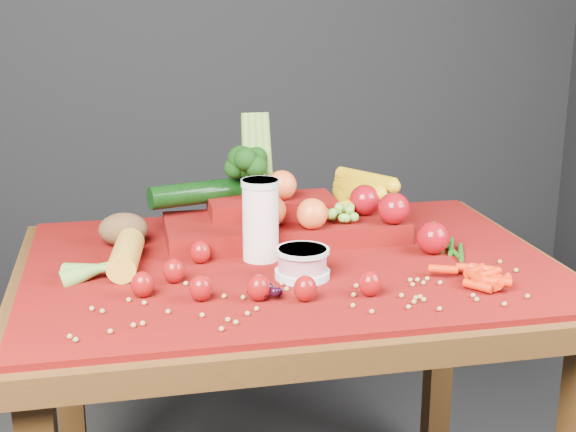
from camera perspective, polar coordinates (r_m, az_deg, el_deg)
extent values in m
cube|color=black|center=(3.02, -6.03, 15.06)|extent=(3.00, 0.02, 2.50)
cube|color=#3D260D|center=(1.65, 0.14, -4.38)|extent=(1.10, 0.80, 0.05)
cube|color=#3D260D|center=(2.07, -15.24, -11.79)|extent=(0.06, 0.06, 0.70)
cube|color=#3D260D|center=(2.22, 10.68, -9.57)|extent=(0.06, 0.06, 0.70)
cube|color=#660E03|center=(1.63, 0.15, -3.36)|extent=(1.05, 0.75, 0.01)
cylinder|color=white|center=(1.62, -1.97, -0.28)|extent=(0.07, 0.07, 0.17)
cylinder|color=silver|center=(1.60, -1.99, 2.37)|extent=(0.08, 0.08, 0.01)
cylinder|color=silver|center=(1.54, 1.02, -4.13)|extent=(0.11, 0.11, 0.01)
cylinder|color=#C6808C|center=(1.53, 1.03, -3.11)|extent=(0.09, 0.09, 0.04)
cylinder|color=silver|center=(1.52, 1.03, -2.47)|extent=(0.10, 0.10, 0.01)
ellipsoid|color=maroon|center=(1.52, -8.12, -3.88)|extent=(0.04, 0.04, 0.05)
cone|color=#0B3F0B|center=(1.51, -8.15, -3.07)|extent=(0.03, 0.03, 0.01)
ellipsoid|color=maroon|center=(1.46, -10.30, -4.81)|extent=(0.04, 0.04, 0.05)
cone|color=#0B3F0B|center=(1.45, -10.35, -3.97)|extent=(0.03, 0.03, 0.01)
ellipsoid|color=maroon|center=(1.43, -6.22, -5.12)|extent=(0.04, 0.04, 0.05)
cone|color=#0B3F0B|center=(1.42, -6.25, -4.27)|extent=(0.03, 0.03, 0.01)
ellipsoid|color=maroon|center=(1.42, -2.11, -5.13)|extent=(0.04, 0.04, 0.05)
cone|color=#0B3F0B|center=(1.41, -2.12, -4.27)|extent=(0.03, 0.03, 0.01)
ellipsoid|color=maroon|center=(1.42, 1.22, -5.18)|extent=(0.04, 0.04, 0.05)
cone|color=#0B3F0B|center=(1.41, 1.23, -4.32)|extent=(0.03, 0.03, 0.01)
ellipsoid|color=maroon|center=(1.45, 5.86, -4.79)|extent=(0.04, 0.04, 0.05)
cone|color=#0B3F0B|center=(1.44, 5.89, -3.95)|extent=(0.03, 0.03, 0.01)
ellipsoid|color=maroon|center=(1.62, -6.26, -2.56)|extent=(0.04, 0.04, 0.05)
cone|color=#0B3F0B|center=(1.61, -6.28, -1.79)|extent=(0.03, 0.03, 0.01)
cylinder|color=gold|center=(1.61, -11.43, -2.72)|extent=(0.08, 0.19, 0.06)
ellipsoid|color=#503423|center=(1.75, -11.64, -0.94)|extent=(0.10, 0.08, 0.07)
cube|color=#660E03|center=(1.77, -0.24, -0.86)|extent=(0.52, 0.22, 0.04)
cube|color=#660E03|center=(1.80, -1.19, 0.77)|extent=(0.28, 0.12, 0.03)
sphere|color=#960010|center=(1.73, 7.54, 0.54)|extent=(0.07, 0.07, 0.07)
sphere|color=#960010|center=(1.69, 10.29, -1.53)|extent=(0.07, 0.07, 0.07)
sphere|color=#960010|center=(1.79, 5.48, 1.15)|extent=(0.07, 0.07, 0.07)
sphere|color=#DC4824|center=(1.70, -1.22, 0.37)|extent=(0.07, 0.07, 0.07)
sphere|color=#DC4824|center=(1.68, 1.72, 0.16)|extent=(0.07, 0.07, 0.07)
sphere|color=#DC4824|center=(1.77, -0.44, 2.21)|extent=(0.07, 0.07, 0.07)
cylinder|color=#E0B206|center=(1.86, 3.92, 1.21)|extent=(0.06, 0.18, 0.04)
cylinder|color=#E0B206|center=(1.86, 4.52, 1.68)|extent=(0.04, 0.18, 0.04)
cylinder|color=#E0B206|center=(1.86, 5.12, 2.16)|extent=(0.08, 0.18, 0.04)
cylinder|color=#E0B206|center=(1.86, 5.57, 2.63)|extent=(0.11, 0.18, 0.04)
cylinder|color=#3F662D|center=(1.78, -2.64, 1.93)|extent=(0.04, 0.04, 0.04)
cylinder|color=olive|center=(1.81, -2.96, 3.84)|extent=(0.03, 0.06, 0.22)
cylinder|color=olive|center=(1.81, -2.46, 3.87)|extent=(0.02, 0.06, 0.22)
cylinder|color=olive|center=(1.81, -1.96, 3.89)|extent=(0.02, 0.06, 0.22)
cylinder|color=olive|center=(1.82, -1.46, 3.91)|extent=(0.03, 0.06, 0.22)
cylinder|color=black|center=(1.81, -5.78, 1.72)|extent=(0.27, 0.12, 0.05)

